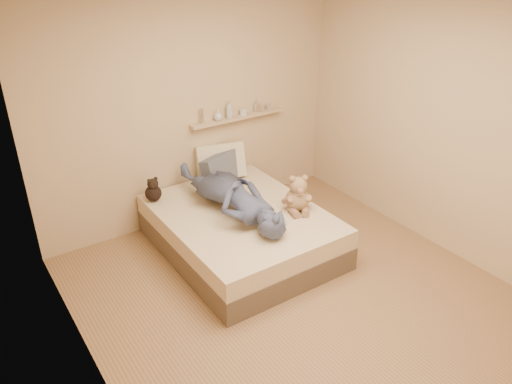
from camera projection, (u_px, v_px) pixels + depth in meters
room at (301, 168)px, 4.02m from camera, size 3.80×3.80×3.80m
bed at (241, 231)px, 5.20m from camera, size 1.50×1.90×0.45m
game_console at (279, 224)px, 4.62m from camera, size 0.16×0.07×0.05m
teddy_bear at (298, 196)px, 5.05m from camera, size 0.32×0.33×0.40m
dark_plush at (153, 191)px, 5.26m from camera, size 0.18×0.18×0.27m
pillow_cream at (220, 161)px, 5.74m from camera, size 0.60×0.41×0.43m
pillow_grey at (221, 169)px, 5.62m from camera, size 0.55×0.39×0.36m
person at (232, 195)px, 5.03m from camera, size 0.61×1.56×0.37m
wall_shelf at (238, 117)px, 5.74m from camera, size 1.20×0.12×0.03m
shelf_bottles at (235, 111)px, 5.68m from camera, size 0.94×0.12×0.20m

